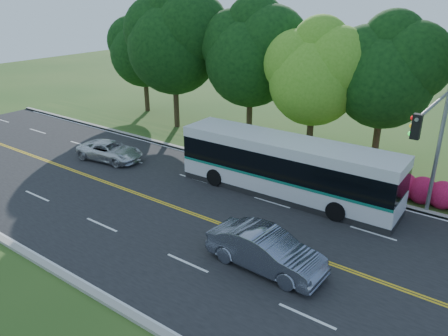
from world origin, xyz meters
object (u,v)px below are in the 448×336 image
Objects in this scene: traffic_signal at (434,135)px; transit_bus at (286,168)px; suv at (110,151)px; sedan at (266,250)px.

traffic_signal is 0.57× the size of transit_bus.
traffic_signal is 1.53× the size of suv.
suv is at bearing 74.71° from sedan.
sedan is 1.09× the size of suv.
traffic_signal reaches higher than sedan.
transit_bus is (-6.94, -0.60, -3.05)m from traffic_signal.
suv is (-14.86, 4.52, -0.19)m from sedan.
sedan is 15.54m from suv.
suv is (-12.13, -2.12, -0.96)m from transit_bus.
traffic_signal is 9.21m from sedan.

